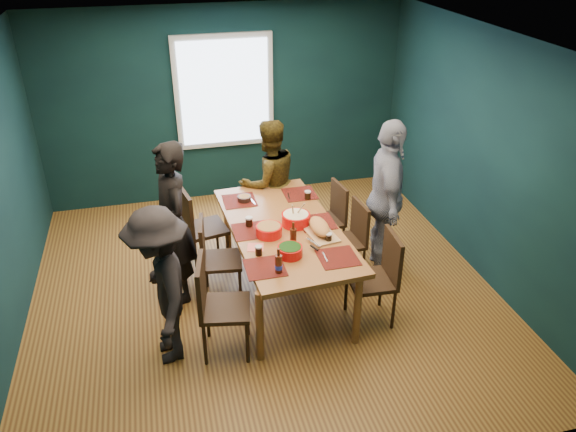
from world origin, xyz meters
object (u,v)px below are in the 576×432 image
Objects in this scene: chair_left_mid at (213,254)px; bowl_salad at (269,230)px; dining_table at (284,233)px; chair_left_near at (214,300)px; chair_left_far at (197,223)px; chair_right_far at (331,214)px; person_near_left at (161,287)px; cutting_board at (319,228)px; person_right at (387,198)px; person_far_left at (173,224)px; chair_right_mid at (351,235)px; person_back at (269,182)px; chair_right_near at (381,272)px; bowl_herbs at (290,251)px; bowl_dumpling at (296,219)px.

bowl_salad is (0.56, -0.22, 0.33)m from chair_left_mid.
dining_table is 2.20× the size of chair_left_near.
chair_left_far is 1.60m from chair_right_far.
bowl_salad is at bearing 113.53° from person_near_left.
cutting_board is (1.07, -0.31, 0.34)m from chair_left_mid.
cutting_board is at bearing 128.07° from person_right.
person_far_left is at bearing 165.82° from dining_table.
chair_right_far is at bearing 92.44° from chair_right_mid.
person_right reaches higher than chair_right_far.
person_back is at bearing 12.58° from chair_left_far.
chair_right_mid is at bearing 6.14° from dining_table.
person_back is at bearing 58.78° from chair_left_mid.
chair_left_near is 1.67m from chair_right_near.
chair_left_far is at bearing 121.19° from bowl_herbs.
chair_right_mid is 2.30m from person_near_left.
person_back reaches higher than bowl_herbs.
dining_table is 0.27m from bowl_salad.
chair_right_mid is (1.56, 0.05, -0.02)m from chair_left_mid.
chair_right_mid is at bearing 76.69° from person_far_left.
person_far_left is at bearing 116.67° from chair_left_near.
chair_left_mid is at bearing 106.83° from person_right.
chair_right_mid is at bearing 93.78° from chair_right_near.
dining_table is 1.25× the size of person_far_left.
person_near_left is at bearing -162.73° from chair_right_mid.
chair_left_far is 0.66m from person_far_left.
bowl_salad is at bearing 58.87° from person_far_left.
chair_right_mid reaches higher than chair_right_far.
chair_left_near reaches higher than bowl_herbs.
bowl_salad is at bearing 54.63° from chair_left_near.
cutting_board reaches higher than chair_right_far.
person_far_left reaches higher than chair_right_far.
person_near_left is (-0.17, -0.93, -0.11)m from person_far_left.
bowl_herbs is at bearing 69.36° from person_back.
person_near_left is at bearing -153.73° from chair_right_far.
chair_right_near is 3.65× the size of bowl_salad.
chair_left_near is at bearing -156.03° from chair_right_mid.
chair_left_near is 4.17× the size of bowl_herbs.
chair_right_near is 0.63× the size of person_near_left.
person_near_left is (-2.12, -0.85, 0.25)m from chair_right_mid.
person_back reaches higher than bowl_dumpling.
chair_left_near is (-0.85, -0.77, -0.16)m from dining_table.
cutting_board is at bearing -50.25° from chair_left_far.
cutting_board is (1.62, 0.50, 0.10)m from person_near_left.
person_far_left is at bearing 103.44° from person_right.
person_far_left reaches higher than bowl_dumpling.
bowl_dumpling is at bearing -141.28° from chair_right_far.
chair_left_mid is at bearing 158.63° from bowl_salad.
dining_table is at bearing -145.81° from chair_right_far.
person_far_left is 2.35m from person_right.
person_back is 5.28× the size of bowl_dumpling.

